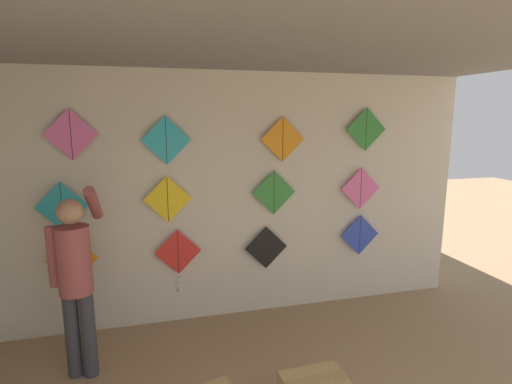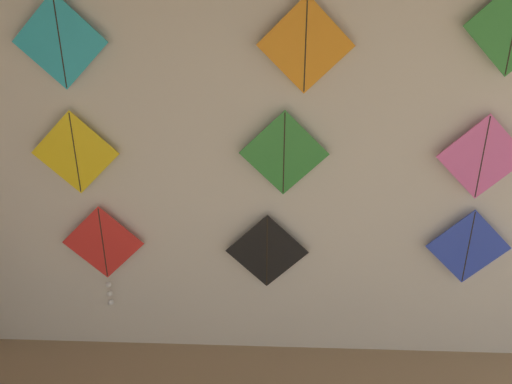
% 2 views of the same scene
% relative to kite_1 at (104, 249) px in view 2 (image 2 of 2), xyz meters
% --- Properties ---
extents(back_panel, '(5.85, 0.06, 2.80)m').
position_rel_kite_1_xyz_m(back_panel, '(0.57, 0.09, 0.60)').
color(back_panel, beige).
rests_on(back_panel, ground).
extents(kite_1, '(0.51, 0.04, 0.72)m').
position_rel_kite_1_xyz_m(kite_1, '(0.00, 0.00, 0.00)').
color(kite_1, red).
extents(kite_2, '(0.51, 0.01, 0.51)m').
position_rel_kite_1_xyz_m(kite_2, '(1.01, 0.00, 0.01)').
color(kite_2, black).
extents(kite_3, '(0.51, 0.01, 0.51)m').
position_rel_kite_1_xyz_m(kite_3, '(2.22, 0.00, 0.07)').
color(kite_3, blue).
extents(kite_5, '(0.51, 0.01, 0.51)m').
position_rel_kite_1_xyz_m(kite_5, '(-0.09, 0.00, 0.64)').
color(kite_5, yellow).
extents(kite_6, '(0.51, 0.01, 0.51)m').
position_rel_kite_1_xyz_m(kite_6, '(1.10, 0.00, 0.66)').
color(kite_6, '#338C38').
extents(kite_7, '(0.51, 0.01, 0.51)m').
position_rel_kite_1_xyz_m(kite_7, '(2.21, 0.00, 0.65)').
color(kite_7, pink).
extents(kite_9, '(0.51, 0.01, 0.51)m').
position_rel_kite_1_xyz_m(kite_9, '(-0.08, 0.00, 1.27)').
color(kite_9, '#28B2C6').
extents(kite_10, '(0.51, 0.01, 0.51)m').
position_rel_kite_1_xyz_m(kite_10, '(1.20, 0.00, 1.26)').
color(kite_10, orange).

